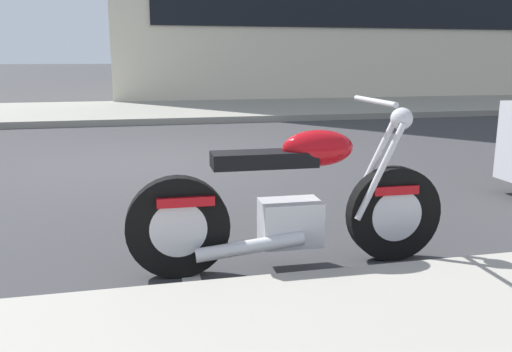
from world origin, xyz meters
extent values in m
plane|color=#333335|center=(0.00, 0.00, 0.00)|extent=(260.00, 260.00, 0.00)
cube|color=silver|center=(0.00, -3.62, 0.00)|extent=(0.12, 2.20, 0.01)
cylinder|color=black|center=(1.42, -3.92, 0.33)|extent=(0.66, 0.12, 0.66)
cylinder|color=silver|center=(1.42, -3.92, 0.33)|extent=(0.37, 0.13, 0.36)
cylinder|color=black|center=(-0.07, -3.89, 0.33)|extent=(0.66, 0.12, 0.66)
cylinder|color=silver|center=(-0.07, -3.89, 0.33)|extent=(0.37, 0.13, 0.36)
cube|color=silver|center=(0.67, -3.90, 0.31)|extent=(0.41, 0.27, 0.30)
cube|color=black|center=(0.49, -3.90, 0.75)|extent=(0.68, 0.23, 0.10)
ellipsoid|color=#B20C14|center=(0.85, -3.91, 0.81)|extent=(0.48, 0.25, 0.24)
cube|color=#B20C14|center=(-0.02, -3.89, 0.51)|extent=(0.36, 0.19, 0.06)
cube|color=#B20C14|center=(1.40, -3.92, 0.51)|extent=(0.32, 0.17, 0.06)
cylinder|color=silver|center=(1.27, -3.84, 0.65)|extent=(0.34, 0.05, 0.65)
cylinder|color=silver|center=(1.27, -3.98, 0.65)|extent=(0.34, 0.05, 0.65)
cylinder|color=silver|center=(1.24, -3.91, 1.11)|extent=(0.05, 0.62, 0.04)
sphere|color=silver|center=(1.44, -3.92, 0.99)|extent=(0.15, 0.15, 0.15)
cylinder|color=silver|center=(0.37, -4.04, 0.22)|extent=(0.71, 0.10, 0.16)
cube|color=black|center=(6.30, 8.99, 2.87)|extent=(12.11, 0.06, 1.10)
camera|label=1|loc=(-0.30, -7.16, 1.39)|focal=37.23mm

